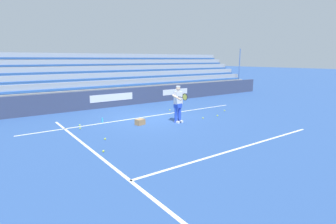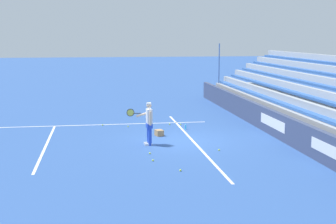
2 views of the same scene
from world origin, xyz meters
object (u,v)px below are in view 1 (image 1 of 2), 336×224
(tennis_ball_on_baseline, at_px, (170,110))
(tennis_ball_toward_net, at_px, (217,116))
(tennis_ball_stray_back, at_px, (80,125))
(tennis_ball_midcourt, at_px, (103,151))
(ball_box_cardboard, at_px, (140,122))
(tennis_ball_by_box, at_px, (225,110))
(tennis_player, at_px, (178,104))
(tennis_ball_near_player, at_px, (80,128))
(water_bottle, at_px, (102,120))
(tennis_ball_far_right, at_px, (105,139))
(tennis_ball_far_left, at_px, (203,118))

(tennis_ball_on_baseline, distance_m, tennis_ball_toward_net, 2.91)
(tennis_ball_stray_back, distance_m, tennis_ball_midcourt, 3.84)
(ball_box_cardboard, bearing_deg, tennis_ball_by_box, 179.53)
(tennis_player, height_order, tennis_ball_near_player, tennis_player)
(tennis_ball_toward_net, relative_size, tennis_ball_stray_back, 1.00)
(tennis_ball_on_baseline, relative_size, tennis_ball_stray_back, 1.00)
(tennis_ball_on_baseline, xyz_separation_m, water_bottle, (4.29, 0.48, 0.08))
(tennis_ball_far_right, bearing_deg, tennis_ball_midcourt, 65.37)
(tennis_ball_near_player, xyz_separation_m, tennis_ball_midcourt, (0.29, 3.28, 0.00))
(tennis_ball_far_right, relative_size, water_bottle, 0.30)
(tennis_ball_midcourt, bearing_deg, ball_box_cardboard, -138.37)
(ball_box_cardboard, xyz_separation_m, tennis_ball_stray_back, (2.30, -1.38, -0.10))
(tennis_ball_by_box, height_order, tennis_ball_far_right, same)
(tennis_ball_near_player, bearing_deg, tennis_player, 160.08)
(tennis_player, relative_size, tennis_ball_by_box, 25.98)
(tennis_ball_by_box, relative_size, tennis_ball_midcourt, 1.00)
(tennis_ball_stray_back, height_order, water_bottle, water_bottle)
(tennis_player, relative_size, water_bottle, 7.80)
(tennis_ball_far_right, bearing_deg, tennis_ball_toward_net, -176.01)
(tennis_ball_midcourt, bearing_deg, water_bottle, -111.48)
(tennis_player, relative_size, ball_box_cardboard, 4.29)
(ball_box_cardboard, height_order, tennis_ball_far_left, ball_box_cardboard)
(tennis_ball_on_baseline, height_order, tennis_ball_near_player, same)
(tennis_player, distance_m, tennis_ball_far_right, 4.00)
(ball_box_cardboard, bearing_deg, tennis_player, 158.83)
(tennis_ball_by_box, xyz_separation_m, tennis_ball_stray_back, (7.84, -1.43, 0.00))
(tennis_player, distance_m, ball_box_cardboard, 1.96)
(tennis_ball_by_box, distance_m, tennis_ball_toward_net, 1.54)
(tennis_ball_toward_net, bearing_deg, tennis_player, -2.93)
(tennis_player, relative_size, tennis_ball_far_left, 25.98)
(tennis_ball_midcourt, bearing_deg, tennis_ball_by_box, -163.91)
(tennis_ball_stray_back, height_order, tennis_ball_midcourt, same)
(tennis_ball_toward_net, distance_m, tennis_ball_far_right, 6.39)
(tennis_ball_near_player, height_order, tennis_ball_far_right, same)
(ball_box_cardboard, relative_size, tennis_ball_midcourt, 6.06)
(tennis_player, height_order, tennis_ball_midcourt, tennis_player)
(tennis_ball_midcourt, relative_size, water_bottle, 0.30)
(tennis_ball_far_left, xyz_separation_m, tennis_ball_far_right, (5.36, 0.45, 0.00))
(tennis_ball_near_player, height_order, water_bottle, water_bottle)
(tennis_ball_far_right, bearing_deg, tennis_ball_far_left, -175.17)
(ball_box_cardboard, bearing_deg, tennis_ball_far_right, 29.25)
(tennis_ball_by_box, xyz_separation_m, tennis_ball_far_left, (2.37, 0.73, 0.00))
(tennis_ball_by_box, distance_m, tennis_ball_midcourt, 8.62)
(tennis_ball_toward_net, bearing_deg, ball_box_cardboard, -10.54)
(tennis_ball_stray_back, bearing_deg, tennis_player, 152.94)
(tennis_player, distance_m, tennis_ball_by_box, 4.00)
(tennis_player, xyz_separation_m, tennis_ball_far_right, (3.87, 0.57, -0.86))
(tennis_ball_stray_back, bearing_deg, tennis_ball_far_left, 158.51)
(tennis_ball_near_player, xyz_separation_m, water_bottle, (-1.23, -0.57, 0.08))
(tennis_ball_near_player, xyz_separation_m, tennis_ball_toward_net, (-6.64, 1.63, 0.00))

